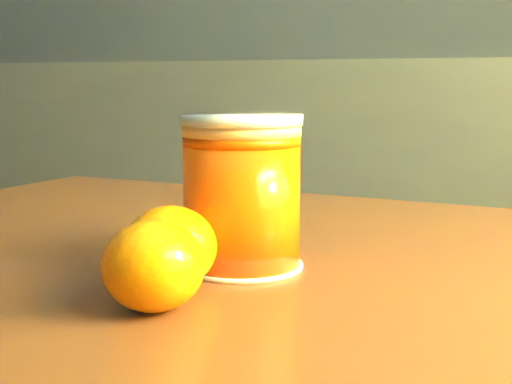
% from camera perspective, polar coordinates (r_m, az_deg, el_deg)
% --- Properties ---
extents(kitchen_counter, '(3.15, 0.60, 0.90)m').
position_cam_1_polar(kitchen_counter, '(2.13, -3.18, -1.96)').
color(kitchen_counter, '#4F5054').
rests_on(kitchen_counter, ground).
extents(juice_glass, '(0.09, 0.09, 0.11)m').
position_cam_1_polar(juice_glass, '(0.50, -1.16, -0.08)').
color(juice_glass, '#E24804').
rests_on(juice_glass, table).
extents(orange_front, '(0.08, 0.08, 0.05)m').
position_cam_1_polar(orange_front, '(0.41, -8.22, -5.86)').
color(orange_front, orange).
rests_on(orange_front, table).
extents(orange_back, '(0.07, 0.07, 0.05)m').
position_cam_1_polar(orange_back, '(0.46, -6.89, -4.40)').
color(orange_back, orange).
rests_on(orange_back, table).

